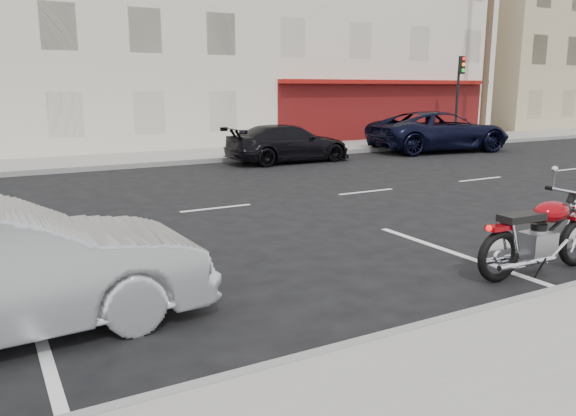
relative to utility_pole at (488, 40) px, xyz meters
name	(u,v)px	position (x,y,z in m)	size (l,w,h in m)	color
ground	(297,199)	(-15.50, -8.60, -4.74)	(120.00, 120.00, 0.00)	black
sidewalk_far	(27,166)	(-20.50, 0.10, -4.66)	(80.00, 3.40, 0.15)	gray
curb_near	(196,392)	(-20.50, -15.60, -4.66)	(80.00, 0.12, 0.16)	gray
curb_far	(32,172)	(-20.50, -1.60, -4.66)	(80.00, 0.12, 0.16)	gray
bldg_cream	(74,13)	(-17.50, 7.70, 1.01)	(12.00, 12.00, 11.50)	beige
bldg_corner	(322,19)	(-4.50, 7.70, 1.51)	(14.00, 12.00, 12.50)	beige
bldg_far_east	(508,43)	(10.50, 7.70, 0.76)	(12.00, 12.00, 11.00)	tan
utility_pole	(488,40)	(0.00, 0.00, 0.00)	(1.80, 0.30, 9.00)	#422D1E
traffic_light	(459,87)	(-2.00, -0.27, -2.18)	(0.26, 0.30, 3.80)	black
fire_hydrant	(430,132)	(-3.50, -0.10, -4.21)	(0.20, 0.20, 0.72)	beige
suv_far	(439,131)	(-5.42, -2.68, -3.93)	(2.67, 5.80, 1.61)	black
car_far	(288,143)	(-12.41, -2.68, -4.09)	(1.82, 4.47, 1.30)	black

